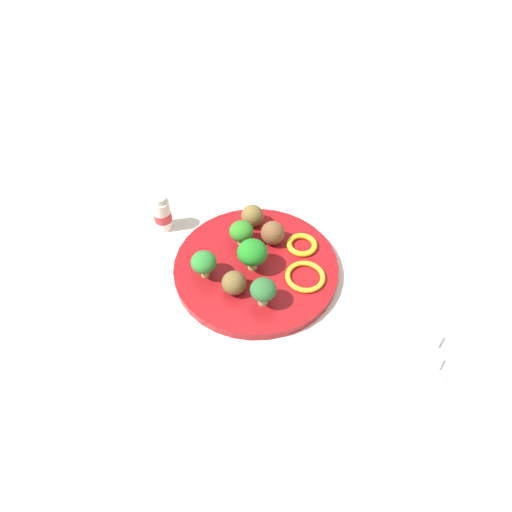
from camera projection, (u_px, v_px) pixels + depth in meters
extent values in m
plane|color=silver|center=(256.00, 270.00, 0.75)|extent=(4.00, 4.00, 0.00)
cylinder|color=maroon|center=(256.00, 267.00, 0.74)|extent=(0.28, 0.28, 0.02)
cylinder|color=#9FC868|center=(252.00, 264.00, 0.72)|extent=(0.02, 0.02, 0.02)
ellipsoid|color=#1F7B1F|center=(252.00, 252.00, 0.70)|extent=(0.05, 0.05, 0.04)
cylinder|color=#A8CB6A|center=(205.00, 272.00, 0.71)|extent=(0.01, 0.01, 0.02)
ellipsoid|color=#2B7D30|center=(204.00, 262.00, 0.69)|extent=(0.04, 0.04, 0.03)
cylinder|color=#9BC182|center=(263.00, 299.00, 0.67)|extent=(0.02, 0.02, 0.02)
ellipsoid|color=#2C6330|center=(263.00, 290.00, 0.65)|extent=(0.04, 0.04, 0.03)
cylinder|color=#A3C36D|center=(242.00, 240.00, 0.76)|extent=(0.01, 0.01, 0.01)
ellipsoid|color=#2F8023|center=(241.00, 231.00, 0.74)|extent=(0.04, 0.04, 0.03)
sphere|color=brown|center=(273.00, 233.00, 0.75)|extent=(0.04, 0.04, 0.04)
sphere|color=brown|center=(234.00, 283.00, 0.68)|extent=(0.04, 0.04, 0.04)
sphere|color=brown|center=(252.00, 216.00, 0.78)|extent=(0.04, 0.04, 0.04)
torus|color=yellow|center=(302.00, 245.00, 0.76)|extent=(0.07, 0.07, 0.01)
torus|color=yellow|center=(305.00, 277.00, 0.71)|extent=(0.08, 0.08, 0.01)
cube|color=white|center=(398.00, 331.00, 0.66)|extent=(0.18, 0.13, 0.01)
cube|color=silver|center=(394.00, 316.00, 0.67)|extent=(0.09, 0.01, 0.01)
cube|color=silver|center=(431.00, 337.00, 0.65)|extent=(0.03, 0.02, 0.01)
cube|color=silver|center=(378.00, 329.00, 0.66)|extent=(0.09, 0.01, 0.01)
cube|color=silver|center=(423.00, 354.00, 0.63)|extent=(0.06, 0.02, 0.01)
cylinder|color=white|center=(162.00, 215.00, 0.79)|extent=(0.03, 0.03, 0.06)
cylinder|color=red|center=(163.00, 216.00, 0.80)|extent=(0.03, 0.03, 0.02)
cylinder|color=silver|center=(159.00, 200.00, 0.77)|extent=(0.02, 0.02, 0.01)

